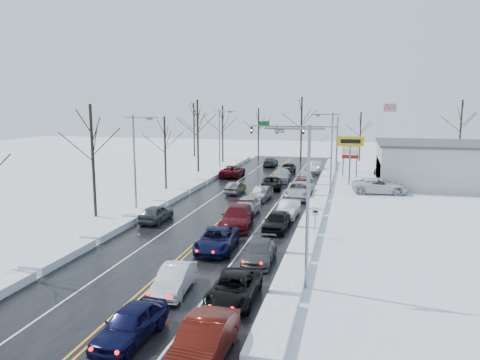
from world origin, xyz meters
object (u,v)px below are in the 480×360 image
(tires_plus_sign, at_px, (350,145))
(oncoming_car_0, at_px, (236,194))
(queued_car_0, at_px, (131,341))
(traffic_signal_mast, at_px, (303,133))
(dealership_building, at_px, (464,165))
(flagpole, at_px, (384,131))

(tires_plus_sign, height_order, oncoming_car_0, tires_plus_sign)
(queued_car_0, height_order, oncoming_car_0, queued_car_0)
(queued_car_0, relative_size, oncoming_car_0, 1.12)
(traffic_signal_mast, distance_m, dealership_building, 23.01)
(oncoming_car_0, bearing_deg, queued_car_0, 99.16)
(dealership_building, height_order, oncoming_car_0, dealership_building)
(queued_car_0, xyz_separation_m, oncoming_car_0, (-3.53, 32.75, 0.00))
(dealership_building, relative_size, queued_car_0, 4.56)
(dealership_building, bearing_deg, tires_plus_sign, -171.53)
(flagpole, height_order, dealership_building, flagpole)
(traffic_signal_mast, bearing_deg, tires_plus_sign, -59.54)
(flagpole, bearing_deg, oncoming_car_0, -126.60)
(traffic_signal_mast, height_order, oncoming_car_0, traffic_signal_mast)
(flagpole, relative_size, oncoming_car_0, 2.50)
(flagpole, bearing_deg, queued_car_0, -103.59)
(tires_plus_sign, distance_m, oncoming_car_0, 15.96)
(flagpole, height_order, queued_car_0, flagpole)
(tires_plus_sign, xyz_separation_m, dealership_building, (13.48, 2.01, -2.34))
(traffic_signal_mast, xyz_separation_m, queued_car_0, (-1.72, -53.60, -5.48))
(traffic_signal_mast, bearing_deg, queued_car_0, -91.84)
(traffic_signal_mast, relative_size, queued_car_0, 2.97)
(queued_car_0, distance_m, oncoming_car_0, 32.94)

